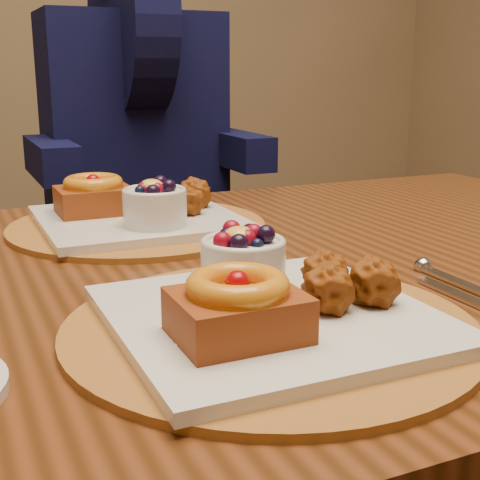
{
  "coord_description": "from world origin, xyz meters",
  "views": [
    {
      "loc": [
        -0.37,
        -0.75,
        0.99
      ],
      "look_at": [
        -0.12,
        -0.2,
        0.83
      ],
      "focal_mm": 50.0,
      "sensor_mm": 36.0,
      "label": 1
    }
  ],
  "objects_px": {
    "dining_table": "(190,327)",
    "place_setting_near": "(266,306)",
    "place_setting_far": "(137,213)",
    "chair_far": "(157,273)",
    "diner": "(133,96)"
  },
  "relations": [
    {
      "from": "dining_table",
      "to": "diner",
      "type": "xyz_separation_m",
      "value": [
        0.19,
        0.91,
        0.24
      ]
    },
    {
      "from": "place_setting_far",
      "to": "chair_far",
      "type": "relative_size",
      "value": 0.46
    },
    {
      "from": "dining_table",
      "to": "place_setting_far",
      "type": "height_order",
      "value": "place_setting_far"
    },
    {
      "from": "chair_far",
      "to": "place_setting_near",
      "type": "bearing_deg",
      "value": -90.08
    },
    {
      "from": "place_setting_far",
      "to": "diner",
      "type": "bearing_deg",
      "value": 74.53
    },
    {
      "from": "dining_table",
      "to": "diner",
      "type": "relative_size",
      "value": 1.85
    },
    {
      "from": "place_setting_near",
      "to": "chair_far",
      "type": "height_order",
      "value": "place_setting_near"
    },
    {
      "from": "place_setting_far",
      "to": "chair_far",
      "type": "bearing_deg",
      "value": 71.11
    },
    {
      "from": "place_setting_far",
      "to": "dining_table",
      "type": "bearing_deg",
      "value": -89.29
    },
    {
      "from": "diner",
      "to": "chair_far",
      "type": "bearing_deg",
      "value": 13.42
    },
    {
      "from": "place_setting_far",
      "to": "place_setting_near",
      "type": "bearing_deg",
      "value": -89.96
    },
    {
      "from": "place_setting_near",
      "to": "place_setting_far",
      "type": "relative_size",
      "value": 1.0
    },
    {
      "from": "dining_table",
      "to": "place_setting_far",
      "type": "bearing_deg",
      "value": 90.71
    },
    {
      "from": "dining_table",
      "to": "chair_far",
      "type": "height_order",
      "value": "chair_far"
    },
    {
      "from": "dining_table",
      "to": "place_setting_near",
      "type": "bearing_deg",
      "value": -90.62
    }
  ]
}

